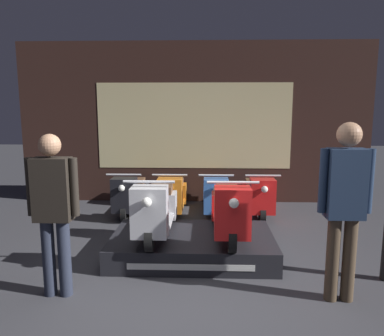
{
  "coord_description": "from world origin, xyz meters",
  "views": [
    {
      "loc": [
        0.24,
        -3.64,
        1.95
      ],
      "look_at": [
        0.03,
        2.01,
        1.01
      ],
      "focal_mm": 35.0,
      "sensor_mm": 36.0,
      "label": 1
    }
  ],
  "objects_px": {
    "scooter_display_left": "(156,210)",
    "person_left_browsing": "(53,205)",
    "scooter_backrow_2": "(215,196)",
    "scooter_backrow_0": "(131,195)",
    "scooter_display_right": "(229,211)",
    "person_right_browsing": "(345,200)",
    "scooter_backrow_3": "(258,197)",
    "scooter_backrow_1": "(173,196)"
  },
  "relations": [
    {
      "from": "scooter_backrow_1",
      "to": "scooter_backrow_0",
      "type": "bearing_deg",
      "value": 180.0
    },
    {
      "from": "scooter_backrow_3",
      "to": "scooter_display_right",
      "type": "bearing_deg",
      "value": -107.89
    },
    {
      "from": "person_right_browsing",
      "to": "scooter_backrow_1",
      "type": "bearing_deg",
      "value": 122.76
    },
    {
      "from": "scooter_display_left",
      "to": "scooter_backrow_1",
      "type": "bearing_deg",
      "value": 88.82
    },
    {
      "from": "scooter_display_left",
      "to": "scooter_backrow_0",
      "type": "distance_m",
      "value": 2.14
    },
    {
      "from": "scooter_display_right",
      "to": "person_right_browsing",
      "type": "bearing_deg",
      "value": -44.8
    },
    {
      "from": "scooter_display_right",
      "to": "scooter_backrow_1",
      "type": "relative_size",
      "value": 1.0
    },
    {
      "from": "scooter_display_right",
      "to": "person_left_browsing",
      "type": "distance_m",
      "value": 2.14
    },
    {
      "from": "scooter_backrow_0",
      "to": "person_right_browsing",
      "type": "bearing_deg",
      "value": -48.08
    },
    {
      "from": "scooter_display_left",
      "to": "scooter_backrow_0",
      "type": "relative_size",
      "value": 1.0
    },
    {
      "from": "scooter_display_left",
      "to": "scooter_backrow_3",
      "type": "bearing_deg",
      "value": 51.48
    },
    {
      "from": "scooter_display_right",
      "to": "scooter_backrow_3",
      "type": "xyz_separation_m",
      "value": [
        0.64,
        1.99,
        -0.29
      ]
    },
    {
      "from": "scooter_backrow_2",
      "to": "scooter_display_right",
      "type": "bearing_deg",
      "value": -86.28
    },
    {
      "from": "scooter_backrow_2",
      "to": "scooter_backrow_3",
      "type": "bearing_deg",
      "value": 0.0
    },
    {
      "from": "scooter_backrow_2",
      "to": "person_left_browsing",
      "type": "relative_size",
      "value": 0.92
    },
    {
      "from": "scooter_display_left",
      "to": "person_right_browsing",
      "type": "xyz_separation_m",
      "value": [
        1.99,
        -1.04,
        0.42
      ]
    },
    {
      "from": "scooter_backrow_1",
      "to": "scooter_backrow_2",
      "type": "distance_m",
      "value": 0.77
    },
    {
      "from": "scooter_backrow_1",
      "to": "scooter_backrow_2",
      "type": "height_order",
      "value": "same"
    },
    {
      "from": "scooter_backrow_0",
      "to": "scooter_display_right",
      "type": "bearing_deg",
      "value": -49.95
    },
    {
      "from": "scooter_display_right",
      "to": "scooter_backrow_2",
      "type": "bearing_deg",
      "value": 93.72
    },
    {
      "from": "person_right_browsing",
      "to": "scooter_display_right",
      "type": "bearing_deg",
      "value": 135.2
    },
    {
      "from": "scooter_backrow_0",
      "to": "scooter_backrow_3",
      "type": "relative_size",
      "value": 1.0
    },
    {
      "from": "scooter_display_left",
      "to": "person_left_browsing",
      "type": "bearing_deg",
      "value": -130.53
    },
    {
      "from": "scooter_display_left",
      "to": "scooter_display_right",
      "type": "distance_m",
      "value": 0.94
    },
    {
      "from": "scooter_backrow_0",
      "to": "person_right_browsing",
      "type": "distance_m",
      "value": 4.14
    },
    {
      "from": "scooter_backrow_0",
      "to": "scooter_backrow_3",
      "type": "height_order",
      "value": "same"
    },
    {
      "from": "scooter_backrow_1",
      "to": "person_right_browsing",
      "type": "bearing_deg",
      "value": -57.24
    },
    {
      "from": "scooter_backrow_1",
      "to": "scooter_backrow_3",
      "type": "relative_size",
      "value": 1.0
    },
    {
      "from": "scooter_backrow_2",
      "to": "scooter_backrow_1",
      "type": "bearing_deg",
      "value": 180.0
    },
    {
      "from": "scooter_display_left",
      "to": "scooter_backrow_0",
      "type": "xyz_separation_m",
      "value": [
        -0.73,
        1.99,
        -0.29
      ]
    },
    {
      "from": "scooter_backrow_3",
      "to": "person_left_browsing",
      "type": "bearing_deg",
      "value": -129.23
    },
    {
      "from": "scooter_display_right",
      "to": "person_left_browsing",
      "type": "bearing_deg",
      "value": -150.35
    },
    {
      "from": "scooter_backrow_1",
      "to": "scooter_backrow_3",
      "type": "height_order",
      "value": "same"
    },
    {
      "from": "person_left_browsing",
      "to": "scooter_backrow_2",
      "type": "bearing_deg",
      "value": 60.66
    },
    {
      "from": "scooter_backrow_2",
      "to": "person_left_browsing",
      "type": "xyz_separation_m",
      "value": [
        -1.7,
        -3.03,
        0.64
      ]
    },
    {
      "from": "person_left_browsing",
      "to": "scooter_backrow_3",
      "type": "bearing_deg",
      "value": 50.77
    },
    {
      "from": "scooter_backrow_2",
      "to": "person_right_browsing",
      "type": "xyz_separation_m",
      "value": [
        1.18,
        -3.03,
        0.71
      ]
    },
    {
      "from": "scooter_backrow_3",
      "to": "scooter_backrow_2",
      "type": "bearing_deg",
      "value": 180.0
    },
    {
      "from": "scooter_backrow_1",
      "to": "person_right_browsing",
      "type": "height_order",
      "value": "person_right_browsing"
    },
    {
      "from": "scooter_backrow_0",
      "to": "scooter_backrow_2",
      "type": "distance_m",
      "value": 1.54
    },
    {
      "from": "scooter_backrow_3",
      "to": "person_left_browsing",
      "type": "height_order",
      "value": "person_left_browsing"
    },
    {
      "from": "scooter_display_right",
      "to": "scooter_backrow_3",
      "type": "relative_size",
      "value": 1.0
    }
  ]
}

